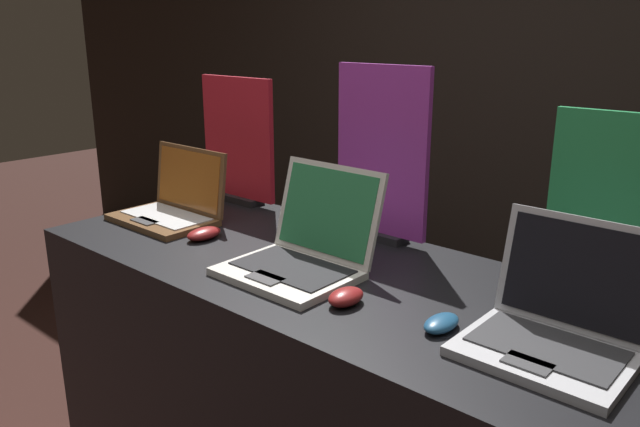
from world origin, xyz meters
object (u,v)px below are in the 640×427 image
(laptop_back, at_px, (556,322))
(mouse_front, at_px, (204,234))
(laptop_middle, at_px, (303,248))
(promo_stand_middle, at_px, (382,158))
(mouse_back, at_px, (441,323))
(promo_stand_front, at_px, (238,144))
(laptop_front, at_px, (173,204))
(promo_stand_back, at_px, (617,214))
(mouse_middle, at_px, (346,297))

(laptop_back, bearing_deg, mouse_front, -178.16)
(laptop_middle, height_order, promo_stand_middle, promo_stand_middle)
(mouse_front, bearing_deg, mouse_back, -2.82)
(promo_stand_front, relative_size, mouse_back, 4.35)
(laptop_front, distance_m, promo_stand_back, 1.37)
(promo_stand_middle, relative_size, laptop_back, 1.65)
(mouse_front, distance_m, laptop_back, 1.09)
(mouse_middle, xyz_separation_m, laptop_back, (0.46, 0.12, 0.04))
(mouse_front, xyz_separation_m, mouse_middle, (0.63, -0.08, 0.00))
(mouse_middle, height_order, mouse_back, mouse_middle)
(laptop_middle, bearing_deg, promo_stand_front, 151.73)
(mouse_back, distance_m, promo_stand_back, 0.50)
(promo_stand_back, bearing_deg, mouse_middle, -136.22)
(promo_stand_front, height_order, promo_stand_middle, promo_stand_middle)
(laptop_middle, xyz_separation_m, mouse_back, (0.46, -0.06, -0.05))
(mouse_front, xyz_separation_m, promo_stand_front, (-0.24, 0.36, 0.20))
(promo_stand_front, bearing_deg, laptop_back, -13.88)
(mouse_middle, xyz_separation_m, mouse_back, (0.24, 0.04, -0.00))
(mouse_middle, bearing_deg, mouse_front, 172.78)
(laptop_front, relative_size, promo_stand_front, 0.77)
(laptop_front, relative_size, mouse_middle, 3.48)
(mouse_front, xyz_separation_m, promo_stand_back, (1.09, 0.36, 0.20))
(laptop_back, bearing_deg, mouse_back, -160.30)
(mouse_front, distance_m, promo_stand_middle, 0.60)
(promo_stand_front, bearing_deg, laptop_middle, -28.27)
(promo_stand_back, bearing_deg, promo_stand_front, 179.67)
(mouse_back, bearing_deg, laptop_back, 19.70)
(mouse_front, distance_m, promo_stand_back, 1.16)
(laptop_middle, distance_m, laptop_back, 0.68)
(promo_stand_middle, distance_m, promo_stand_back, 0.68)
(laptop_front, relative_size, laptop_back, 1.11)
(laptop_front, height_order, promo_stand_front, promo_stand_front)
(mouse_front, xyz_separation_m, promo_stand_middle, (0.41, 0.36, 0.24))
(promo_stand_front, distance_m, promo_stand_middle, 0.65)
(mouse_front, distance_m, promo_stand_front, 0.48)
(promo_stand_front, distance_m, laptop_middle, 0.76)
(laptop_front, xyz_separation_m, mouse_front, (0.24, -0.06, -0.04))
(mouse_front, relative_size, mouse_middle, 1.16)
(laptop_front, bearing_deg, laptop_middle, -4.20)
(mouse_middle, height_order, promo_stand_middle, promo_stand_middle)
(laptop_middle, relative_size, promo_stand_middle, 0.65)
(promo_stand_front, height_order, mouse_middle, promo_stand_front)
(mouse_middle, relative_size, mouse_back, 0.97)
(laptop_middle, distance_m, promo_stand_back, 0.78)
(laptop_front, bearing_deg, mouse_front, -14.33)
(promo_stand_front, distance_m, laptop_back, 1.38)
(laptop_front, xyz_separation_m, promo_stand_front, (0.00, 0.30, 0.17))
(laptop_front, xyz_separation_m, mouse_middle, (0.87, -0.14, -0.04))
(mouse_middle, xyz_separation_m, promo_stand_middle, (-0.22, 0.44, 0.24))
(mouse_front, height_order, laptop_back, laptop_back)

